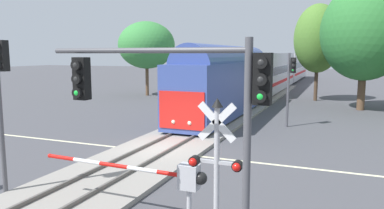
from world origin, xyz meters
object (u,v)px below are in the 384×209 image
(traffic_signal_median, at_px, (1,88))
(traffic_signal_far_side, at_px, (291,78))
(traffic_signal_near_right, at_px, (182,99))
(oak_far_right, at_px, (365,32))
(pine_left_background, at_px, (147,45))
(commuter_train, at_px, (271,70))
(crossing_gate_near, at_px, (170,176))
(crossing_signal_mast, at_px, (216,158))
(elm_centre_background, at_px, (318,39))

(traffic_signal_median, distance_m, traffic_signal_far_side, 17.54)
(traffic_signal_near_right, height_order, oak_far_right, oak_far_right)
(traffic_signal_far_side, height_order, pine_left_background, pine_left_background)
(traffic_signal_near_right, bearing_deg, commuter_train, 97.23)
(traffic_signal_median, bearing_deg, commuter_train, 86.83)
(traffic_signal_near_right, bearing_deg, traffic_signal_median, 166.54)
(crossing_gate_near, height_order, traffic_signal_near_right, traffic_signal_near_right)
(crossing_signal_mast, xyz_separation_m, traffic_signal_median, (-7.61, 0.51, 1.41))
(traffic_signal_far_side, distance_m, oak_far_right, 11.57)
(commuter_train, bearing_deg, crossing_signal_mast, -82.02)
(traffic_signal_far_side, height_order, oak_far_right, oak_far_right)
(traffic_signal_median, relative_size, traffic_signal_near_right, 1.08)
(commuter_train, height_order, traffic_signal_median, traffic_signal_median)
(traffic_signal_far_side, relative_size, elm_centre_background, 0.50)
(traffic_signal_median, bearing_deg, pine_left_background, 110.08)
(crossing_gate_near, xyz_separation_m, traffic_signal_median, (-5.97, -0.32, 2.34))
(commuter_train, distance_m, traffic_signal_far_side, 23.21)
(traffic_signal_near_right, relative_size, elm_centre_background, 0.52)
(commuter_train, relative_size, crossing_signal_mast, 16.21)
(traffic_signal_near_right, distance_m, traffic_signal_far_side, 17.69)
(commuter_train, distance_m, traffic_signal_near_right, 40.64)
(elm_centre_background, bearing_deg, crossing_gate_near, -93.78)
(crossing_signal_mast, bearing_deg, traffic_signal_median, 176.18)
(traffic_signal_far_side, bearing_deg, oak_far_right, 64.44)
(elm_centre_background, bearing_deg, commuter_train, 129.13)
(crossing_signal_mast, height_order, oak_far_right, oak_far_right)
(crossing_gate_near, bearing_deg, commuter_train, 95.73)
(traffic_signal_median, distance_m, oak_far_right, 28.75)
(elm_centre_background, bearing_deg, traffic_signal_near_right, -91.33)
(crossing_signal_mast, relative_size, oak_far_right, 0.35)
(commuter_train, relative_size, crossing_gate_near, 11.10)
(traffic_signal_median, distance_m, traffic_signal_near_right, 7.46)
(crossing_gate_near, xyz_separation_m, traffic_signal_far_side, (1.34, 15.62, 1.90))
(crossing_signal_mast, height_order, elm_centre_background, elm_centre_background)
(oak_far_right, relative_size, pine_left_background, 1.27)
(traffic_signal_near_right, bearing_deg, crossing_signal_mast, 73.60)
(crossing_signal_mast, relative_size, traffic_signal_near_right, 0.74)
(crossing_signal_mast, relative_size, pine_left_background, 0.44)
(traffic_signal_median, relative_size, pine_left_background, 0.65)
(commuter_train, distance_m, crossing_signal_mast, 39.45)
(commuter_train, bearing_deg, traffic_signal_median, -93.17)
(crossing_gate_near, height_order, elm_centre_background, elm_centre_background)
(crossing_signal_mast, distance_m, oak_far_right, 27.16)
(crossing_gate_near, height_order, traffic_signal_far_side, traffic_signal_far_side)
(crossing_gate_near, distance_m, oak_far_right, 26.84)
(traffic_signal_median, bearing_deg, traffic_signal_near_right, -13.46)
(commuter_train, bearing_deg, crossing_gate_near, -84.27)
(commuter_train, relative_size, oak_far_right, 5.68)
(crossing_gate_near, xyz_separation_m, traffic_signal_near_right, (1.28, -2.06, 2.50))
(crossing_signal_mast, relative_size, traffic_signal_median, 0.68)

